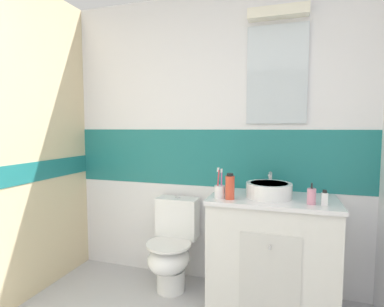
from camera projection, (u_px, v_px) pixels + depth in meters
wall_back_tiled at (213, 140)px, 2.63m from camera, size 3.20×0.20×2.50m
vanity_cabinet at (271, 252)px, 2.25m from camera, size 0.92×0.55×0.85m
sink_basin at (269, 190)px, 2.20m from camera, size 0.33×0.38×0.17m
toilet at (172, 247)px, 2.51m from camera, size 0.37×0.50×0.77m
toothbrush_cup at (220, 191)px, 2.19m from camera, size 0.08×0.08×0.23m
soap_dispenser at (311, 196)px, 2.00m from camera, size 0.06×0.06×0.15m
perfume_flask_small at (324, 198)px, 1.98m from camera, size 0.04×0.03×0.10m
mouthwash_bottle at (230, 187)px, 2.14m from camera, size 0.07×0.07×0.19m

